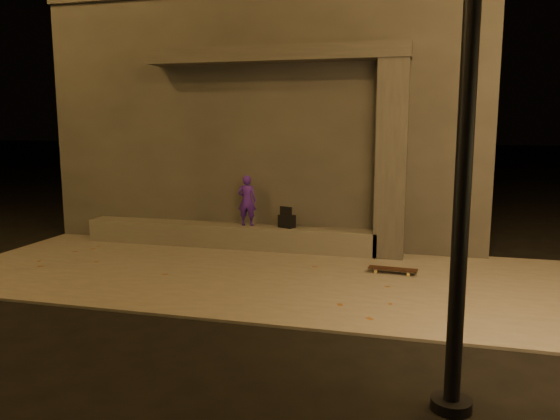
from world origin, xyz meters
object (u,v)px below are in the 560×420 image
(column, at_px, (391,160))
(skateboard, at_px, (393,269))
(skateboarder, at_px, (247,200))
(backpack, at_px, (287,220))

(column, bearing_deg, skateboard, -83.17)
(skateboarder, height_order, backpack, skateboarder)
(skateboarder, xyz_separation_m, backpack, (0.81, -0.00, -0.36))
(skateboard, bearing_deg, column, 101.75)
(column, xyz_separation_m, skateboard, (0.14, -1.20, -1.73))
(column, distance_m, backpack, 2.31)
(skateboarder, distance_m, skateboard, 3.29)
(backpack, bearing_deg, column, 22.12)
(column, xyz_separation_m, backpack, (-1.97, -0.00, -1.20))
(column, height_order, skateboard, column)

